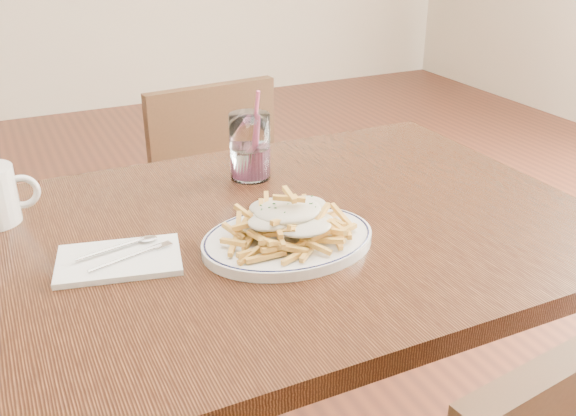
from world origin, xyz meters
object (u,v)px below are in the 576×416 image
water_glass (250,151)px  table (268,264)px  chair_far (203,193)px  fries_plate (288,240)px  loaded_fries (288,217)px

water_glass → table: bearing=-105.2°
chair_far → fries_plate: size_ratio=2.27×
loaded_fries → water_glass: water_glass is taller
table → water_glass: size_ratio=6.41×
table → chair_far: bearing=80.5°
table → loaded_fries: size_ratio=4.70×
loaded_fries → water_glass: (0.06, 0.31, 0.01)m
fries_plate → loaded_fries: loaded_fries is taller
fries_plate → chair_far: bearing=81.5°
loaded_fries → water_glass: size_ratio=1.36×
table → water_glass: 0.27m
loaded_fries → water_glass: bearing=79.0°
table → chair_far: 0.83m
loaded_fries → fries_plate: bearing=180.0°
table → loaded_fries: (0.00, -0.08, 0.13)m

